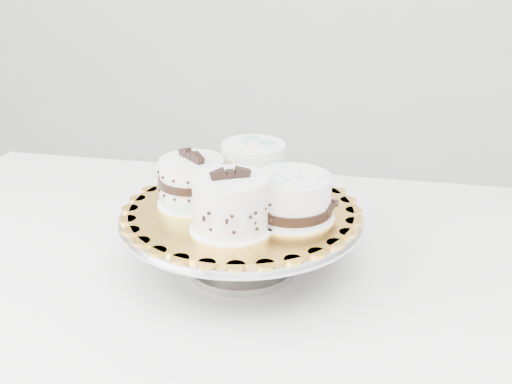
% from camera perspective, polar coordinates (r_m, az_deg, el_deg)
% --- Properties ---
extents(table, '(1.32, 0.91, 0.75)m').
position_cam_1_polar(table, '(1.00, -0.93, -10.82)').
color(table, white).
rests_on(table, floor).
extents(cake_stand, '(0.35, 0.35, 0.10)m').
position_cam_1_polar(cake_stand, '(0.95, -1.28, -3.41)').
color(cake_stand, gray).
rests_on(cake_stand, table).
extents(cake_board, '(0.33, 0.33, 0.00)m').
position_cam_1_polar(cake_board, '(0.93, -1.30, -1.62)').
color(cake_board, orange).
rests_on(cake_board, cake_stand).
extents(cake_swirl, '(0.14, 0.14, 0.09)m').
position_cam_1_polar(cake_swirl, '(0.86, -2.26, -1.15)').
color(cake_swirl, white).
rests_on(cake_swirl, cake_board).
extents(cake_banded, '(0.13, 0.13, 0.09)m').
position_cam_1_polar(cake_banded, '(0.94, -5.66, 0.77)').
color(cake_banded, white).
rests_on(cake_banded, cake_board).
extents(cake_dots, '(0.13, 0.13, 0.07)m').
position_cam_1_polar(cake_dots, '(0.99, -0.24, 2.35)').
color(cake_dots, white).
rests_on(cake_dots, cake_board).
extents(cake_ribbon, '(0.13, 0.13, 0.07)m').
position_cam_1_polar(cake_ribbon, '(0.89, 3.31, -0.55)').
color(cake_ribbon, white).
rests_on(cake_ribbon, cake_board).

